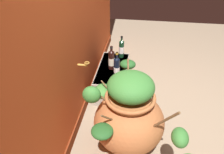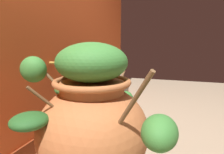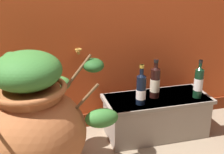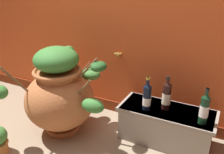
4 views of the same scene
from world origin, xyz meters
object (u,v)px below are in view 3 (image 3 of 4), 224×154
Objects in this scene: wine_bottle_left at (155,81)px; wine_bottle_middle at (199,82)px; terracotta_urn at (33,122)px; wine_bottle_right at (141,88)px.

wine_bottle_left reaches higher than wine_bottle_middle.
terracotta_urn reaches higher than wine_bottle_left.
wine_bottle_left is 1.01× the size of wine_bottle_right.
wine_bottle_left is (0.97, 0.31, 0.06)m from terracotta_urn.
terracotta_urn is 2.96× the size of wine_bottle_left.
wine_bottle_middle is at bearing -0.52° from wine_bottle_right.
wine_bottle_middle is 0.49m from wine_bottle_right.
wine_bottle_middle is at bearing 9.44° from terracotta_urn.
wine_bottle_left is at bearing 30.37° from wine_bottle_right.
terracotta_urn is 2.98× the size of wine_bottle_middle.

